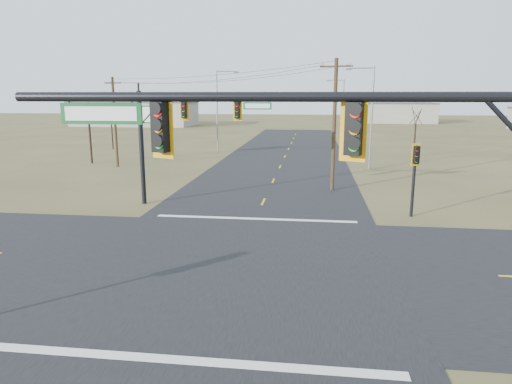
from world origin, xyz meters
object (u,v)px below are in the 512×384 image
Objects in this scene: mast_arm_near at (375,175)px; pedestal_signal_ne at (415,164)px; highway_sign at (152,121)px; streetlight_b at (342,108)px; streetlight_a at (370,112)px; bare_tree_b at (111,113)px; utility_pole_far at (115,121)px; bare_tree_a at (88,111)px; streetlight_c at (219,107)px; bare_tree_c at (416,116)px; mast_arm_far at (182,124)px; utility_pole_near at (334,124)px.

mast_arm_near reaches higher than pedestal_signal_ne.
highway_sign is 0.63× the size of streetlight_b.
streetlight_a reaches higher than mast_arm_near.
bare_tree_b is (-31.29, -10.09, -0.52)m from streetlight_b.
streetlight_a is at bearing 3.66° from utility_pole_far.
utility_pole_far reaches higher than bare_tree_a.
streetlight_c is 1.66× the size of bare_tree_c.
bare_tree_a is at bearing 144.69° from mast_arm_near.
streetlight_c reaches higher than mast_arm_far.
streetlight_b is (-1.38, 23.11, -0.23)m from streetlight_a.
utility_pole_near is 1.03× the size of streetlight_b.
mast_arm_far is 2.06× the size of pedestal_signal_ne.
utility_pole_far reaches higher than highway_sign.
streetlight_a is at bearing 48.41° from mast_arm_far.
utility_pole_near is 25.73m from highway_sign.
highway_sign is at bearing 141.37° from utility_pole_near.
utility_pole_far is 1.45× the size of bare_tree_c.
bare_tree_c is at bearing 97.83° from mast_arm_near.
streetlight_a is 1.64× the size of bare_tree_b.
highway_sign is 29.04m from streetlight_b.
bare_tree_b is at bearing 119.03° from mast_arm_far.
bare_tree_c is (5.95, 28.55, 1.62)m from pedestal_signal_ne.
mast_arm_near is 41.43m from utility_pole_far.
mast_arm_far is 19.50m from utility_pole_far.
streetlight_b is (24.18, 24.74, 0.68)m from utility_pole_far.
bare_tree_b is 39.37m from bare_tree_c.
streetlight_b reaches higher than highway_sign.
streetlight_c is (-13.16, 47.88, 0.15)m from mast_arm_near.
mast_arm_near is at bearing -94.31° from streetlight_c.
mast_arm_near is 1.86× the size of highway_sign.
pedestal_signal_ne is 0.74× the size of highway_sign.
mast_arm_far is 23.27m from bare_tree_a.
highway_sign is at bearing 111.67° from mast_arm_far.
bare_tree_a is (-15.38, 17.46, 0.18)m from mast_arm_far.
utility_pole_far is at bearing -101.04° from highway_sign.
mast_arm_near is 1.82× the size of bare_tree_c.
pedestal_signal_ne is at bearing -92.23° from streetlight_b.
streetlight_a is at bearing -51.58° from streetlight_c.
bare_tree_c is at bearing 48.28° from streetlight_a.
bare_tree_a is (-29.31, 0.19, -0.03)m from streetlight_a.
mast_arm_far is (-9.76, 19.83, -0.24)m from mast_arm_near.
mast_arm_near is 22.10m from mast_arm_far.
bare_tree_b is 0.98× the size of bare_tree_c.
bare_tree_b is at bearing -167.11° from streetlight_b.
bare_tree_c is at bearing -63.94° from streetlight_b.
bare_tree_c is at bearing 11.93° from highway_sign.
mast_arm_far reaches higher than bare_tree_c.
mast_arm_far is 22.19m from streetlight_a.
bare_tree_c reaches higher than bare_tree_b.
utility_pole_near reaches higher than bare_tree_a.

